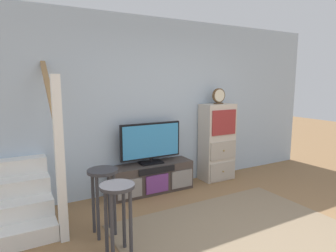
{
  "coord_description": "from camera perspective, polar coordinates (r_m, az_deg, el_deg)",
  "views": [
    {
      "loc": [
        -2.18,
        -1.72,
        1.73
      ],
      "look_at": [
        -0.2,
        1.85,
        1.09
      ],
      "focal_mm": 30.92,
      "sensor_mm": 36.0,
      "label": 1
    }
  ],
  "objects": [
    {
      "name": "back_wall",
      "position": [
        4.73,
        -1.44,
        4.29
      ],
      "size": [
        6.4,
        0.12,
        2.7
      ],
      "primitive_type": "cube",
      "color": "#A8BCD1",
      "rests_on": "ground_plane"
    },
    {
      "name": "area_rug",
      "position": [
        3.62,
        13.27,
        -19.78
      ],
      "size": [
        2.6,
        1.8,
        0.01
      ],
      "primitive_type": "cube",
      "color": "#847056",
      "rests_on": "ground_plane"
    },
    {
      "name": "media_console",
      "position": [
        4.6,
        -3.19,
        -10.18
      ],
      "size": [
        1.32,
        0.38,
        0.46
      ],
      "color": "#423833",
      "rests_on": "ground_plane"
    },
    {
      "name": "television",
      "position": [
        4.46,
        -3.39,
        -3.17
      ],
      "size": [
        0.99,
        0.22,
        0.64
      ],
      "color": "black",
      "rests_on": "media_console"
    },
    {
      "name": "bar_stool_far",
      "position": [
        3.37,
        -12.67,
        -11.63
      ],
      "size": [
        0.34,
        0.34,
        0.76
      ],
      "color": "#333338",
      "rests_on": "ground_plane"
    },
    {
      "name": "desk_clock",
      "position": [
        5.03,
        9.96,
        5.81
      ],
      "size": [
        0.24,
        0.08,
        0.27
      ],
      "color": "#4C3823",
      "rests_on": "side_cabinet"
    },
    {
      "name": "staircase",
      "position": [
        4.16,
        -28.59,
        -11.34
      ],
      "size": [
        1.0,
        1.36,
        2.2
      ],
      "color": "white",
      "rests_on": "ground_plane"
    },
    {
      "name": "side_cabinet",
      "position": [
        5.15,
        9.64,
        -3.14
      ],
      "size": [
        0.58,
        0.38,
        1.34
      ],
      "color": "beige",
      "rests_on": "ground_plane"
    },
    {
      "name": "bar_stool_near",
      "position": [
        2.95,
        -9.89,
        -14.82
      ],
      "size": [
        0.34,
        0.34,
        0.75
      ],
      "color": "#333338",
      "rests_on": "ground_plane"
    }
  ]
}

